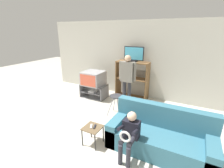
{
  "coord_description": "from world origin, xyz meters",
  "views": [
    {
      "loc": [
        2.18,
        -1.62,
        2.27
      ],
      "look_at": [
        0.26,
        2.03,
        0.9
      ],
      "focal_mm": 26.0,
      "sensor_mm": 36.0,
      "label": 1
    }
  ],
  "objects_px": {
    "television_main": "(93,78)",
    "person_standing_adult": "(127,76)",
    "tv_stand": "(94,91)",
    "folding_stool": "(116,99)",
    "media_shelf": "(132,80)",
    "television_flat": "(134,54)",
    "snack_table": "(93,130)",
    "couch": "(160,137)",
    "remote_control_black": "(95,127)",
    "remote_control_white": "(91,126)",
    "person_seated_child": "(130,133)"
  },
  "relations": [
    {
      "from": "tv_stand",
      "to": "folding_stool",
      "type": "bearing_deg",
      "value": -31.81
    },
    {
      "from": "television_main",
      "to": "folding_stool",
      "type": "xyz_separation_m",
      "value": [
        1.28,
        -0.79,
        -0.22
      ]
    },
    {
      "from": "folding_stool",
      "to": "remote_control_black",
      "type": "relative_size",
      "value": 4.05
    },
    {
      "from": "television_flat",
      "to": "tv_stand",
      "type": "bearing_deg",
      "value": -153.36
    },
    {
      "from": "television_main",
      "to": "remote_control_white",
      "type": "relative_size",
      "value": 4.79
    },
    {
      "from": "snack_table",
      "to": "person_seated_child",
      "type": "distance_m",
      "value": 0.84
    },
    {
      "from": "folding_stool",
      "to": "person_seated_child",
      "type": "relative_size",
      "value": 0.64
    },
    {
      "from": "television_main",
      "to": "person_seated_child",
      "type": "distance_m",
      "value": 3.07
    },
    {
      "from": "television_main",
      "to": "television_flat",
      "type": "height_order",
      "value": "television_flat"
    },
    {
      "from": "television_main",
      "to": "person_standing_adult",
      "type": "xyz_separation_m",
      "value": [
        1.3,
        -0.11,
        0.27
      ]
    },
    {
      "from": "snack_table",
      "to": "television_main",
      "type": "bearing_deg",
      "value": 123.4
    },
    {
      "from": "person_standing_adult",
      "to": "remote_control_white",
      "type": "bearing_deg",
      "value": -88.48
    },
    {
      "from": "television_flat",
      "to": "snack_table",
      "type": "bearing_deg",
      "value": -86.34
    },
    {
      "from": "remote_control_white",
      "to": "person_seated_child",
      "type": "height_order",
      "value": "person_seated_child"
    },
    {
      "from": "tv_stand",
      "to": "media_shelf",
      "type": "relative_size",
      "value": 0.7
    },
    {
      "from": "snack_table",
      "to": "person_standing_adult",
      "type": "bearing_deg",
      "value": 92.58
    },
    {
      "from": "snack_table",
      "to": "remote_control_white",
      "type": "xyz_separation_m",
      "value": [
        -0.04,
        0.01,
        0.07
      ]
    },
    {
      "from": "tv_stand",
      "to": "television_main",
      "type": "relative_size",
      "value": 1.3
    },
    {
      "from": "television_flat",
      "to": "couch",
      "type": "height_order",
      "value": "television_flat"
    },
    {
      "from": "media_shelf",
      "to": "person_seated_child",
      "type": "height_order",
      "value": "media_shelf"
    },
    {
      "from": "television_main",
      "to": "folding_stool",
      "type": "bearing_deg",
      "value": -31.63
    },
    {
      "from": "television_main",
      "to": "folding_stool",
      "type": "height_order",
      "value": "television_main"
    },
    {
      "from": "television_main",
      "to": "couch",
      "type": "xyz_separation_m",
      "value": [
        2.65,
        -1.65,
        -0.41
      ]
    },
    {
      "from": "television_flat",
      "to": "person_standing_adult",
      "type": "xyz_separation_m",
      "value": [
        0.08,
        -0.71,
        -0.55
      ]
    },
    {
      "from": "remote_control_black",
      "to": "person_seated_child",
      "type": "xyz_separation_m",
      "value": [
        0.78,
        -0.05,
        0.14
      ]
    },
    {
      "from": "remote_control_white",
      "to": "person_seated_child",
      "type": "bearing_deg",
      "value": -31.54
    },
    {
      "from": "person_seated_child",
      "to": "television_main",
      "type": "bearing_deg",
      "value": 135.95
    },
    {
      "from": "folding_stool",
      "to": "couch",
      "type": "relative_size",
      "value": 0.3
    },
    {
      "from": "person_standing_adult",
      "to": "remote_control_black",
      "type": "bearing_deg",
      "value": -86.42
    },
    {
      "from": "person_standing_adult",
      "to": "person_seated_child",
      "type": "height_order",
      "value": "person_standing_adult"
    },
    {
      "from": "remote_control_white",
      "to": "media_shelf",
      "type": "bearing_deg",
      "value": 63.6
    },
    {
      "from": "folding_stool",
      "to": "media_shelf",
      "type": "bearing_deg",
      "value": 93.09
    },
    {
      "from": "snack_table",
      "to": "remote_control_black",
      "type": "height_order",
      "value": "remote_control_black"
    },
    {
      "from": "media_shelf",
      "to": "person_standing_adult",
      "type": "height_order",
      "value": "person_standing_adult"
    },
    {
      "from": "media_shelf",
      "to": "snack_table",
      "type": "relative_size",
      "value": 3.29
    },
    {
      "from": "remote_control_white",
      "to": "person_standing_adult",
      "type": "bearing_deg",
      "value": 61.89
    },
    {
      "from": "television_main",
      "to": "tv_stand",
      "type": "bearing_deg",
      "value": 5.77
    },
    {
      "from": "snack_table",
      "to": "couch",
      "type": "distance_m",
      "value": 1.34
    },
    {
      "from": "media_shelf",
      "to": "television_flat",
      "type": "height_order",
      "value": "television_flat"
    },
    {
      "from": "person_seated_child",
      "to": "person_standing_adult",
      "type": "bearing_deg",
      "value": 114.0
    },
    {
      "from": "media_shelf",
      "to": "television_flat",
      "type": "relative_size",
      "value": 1.92
    },
    {
      "from": "person_standing_adult",
      "to": "person_seated_child",
      "type": "xyz_separation_m",
      "value": [
        0.9,
        -2.03,
        -0.43
      ]
    },
    {
      "from": "tv_stand",
      "to": "media_shelf",
      "type": "xyz_separation_m",
      "value": [
        1.2,
        0.59,
        0.43
      ]
    },
    {
      "from": "remote_control_white",
      "to": "folding_stool",
      "type": "bearing_deg",
      "value": 63.75
    },
    {
      "from": "television_main",
      "to": "person_standing_adult",
      "type": "bearing_deg",
      "value": -4.66
    },
    {
      "from": "television_main",
      "to": "folding_stool",
      "type": "distance_m",
      "value": 1.52
    },
    {
      "from": "remote_control_black",
      "to": "snack_table",
      "type": "bearing_deg",
      "value": -159.51
    },
    {
      "from": "snack_table",
      "to": "remote_control_black",
      "type": "distance_m",
      "value": 0.08
    },
    {
      "from": "snack_table",
      "to": "television_flat",
      "type": "bearing_deg",
      "value": 93.66
    },
    {
      "from": "tv_stand",
      "to": "folding_stool",
      "type": "xyz_separation_m",
      "value": [
        1.27,
        -0.79,
        0.25
      ]
    }
  ]
}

